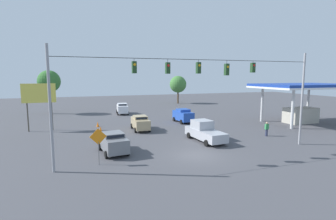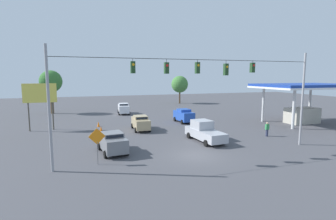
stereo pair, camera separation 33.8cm
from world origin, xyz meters
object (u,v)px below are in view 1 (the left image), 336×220
Objects in this scene: traffic_cone_third at (104,134)px; pedestrian at (267,129)px; pickup_truck_silver_crossing_near at (205,132)px; roadside_billboard at (39,97)px; tree_horizon_left at (178,84)px; sedan_white_withflow_deep at (122,108)px; sedan_grey_parked_shoulder at (113,142)px; gas_station at (302,95)px; overhead_signal_span at (198,88)px; traffic_cone_fifth at (98,124)px; traffic_cone_nearest at (109,149)px; traffic_cone_second at (105,141)px; work_zone_sign at (98,139)px; tree_horizon_right at (49,82)px; traffic_cone_fourth at (101,129)px; sedan_tan_withflow_mid at (140,123)px; sedan_blue_oncoming_far at (183,115)px.

traffic_cone_third is 0.43× the size of pedestrian.
pickup_truck_silver_crossing_near is at bearing -3.04° from pedestrian.
pickup_truck_silver_crossing_near is 20.50m from roadside_billboard.
sedan_white_withflow_deep is at bearing 39.89° from tree_horizon_left.
roadside_billboard reaches higher than traffic_cone_third.
roadside_billboard is (7.16, -12.48, 3.30)m from sedan_grey_parked_shoulder.
gas_station is 35.43m from roadside_billboard.
overhead_signal_span reaches higher than traffic_cone_fifth.
traffic_cone_nearest is (9.98, 1.09, -0.63)m from pickup_truck_silver_crossing_near.
gas_station is (-18.05, -4.81, 3.12)m from pickup_truck_silver_crossing_near.
sedan_grey_parked_shoulder is 6.16× the size of traffic_cone_second.
tree_horizon_right reaches higher than work_zone_sign.
traffic_cone_fourth is (5.11, 14.13, -0.65)m from sedan_white_withflow_deep.
sedan_grey_parked_shoulder is 6.16× the size of traffic_cone_fourth.
traffic_cone_fifth is (9.90, -11.52, -0.63)m from pickup_truck_silver_crossing_near.
traffic_cone_fifth is (4.86, -3.94, -0.61)m from sedan_tan_withflow_mid.
sedan_white_withflow_deep reaches higher than traffic_cone_second.
sedan_grey_parked_shoulder reaches higher than sedan_tan_withflow_mid.
traffic_cone_third is 1.00× the size of traffic_cone_fourth.
traffic_cone_fifth is at bearing 48.71° from tree_horizon_left.
sedan_grey_parked_shoulder is at bearing 119.84° from roadside_billboard.
traffic_cone_second is 26.39m from tree_horizon_right.
roadside_billboard is (34.82, -6.51, 0.16)m from gas_station.
sedan_blue_oncoming_far is 17.28m from gas_station.
tree_horizon_right reaches higher than traffic_cone_nearest.
traffic_cone_nearest is (6.98, -3.35, -5.44)m from overhead_signal_span.
traffic_cone_second is 12.16m from roadside_billboard.
sedan_blue_oncoming_far is at bearing -21.00° from gas_station.
tree_horizon_left is at bearing -122.32° from traffic_cone_second.
overhead_signal_span is 8.96m from work_zone_sign.
sedan_grey_parked_shoulder is 9.68m from pickup_truck_silver_crossing_near.
pickup_truck_silver_crossing_near is 0.73× the size of tree_horizon_right.
traffic_cone_second is 0.05× the size of gas_station.
traffic_cone_fourth is at bearing 155.05° from roadside_billboard.
sedan_white_withflow_deep is 2.64× the size of pedestrian.
gas_station is at bearing 159.00° from sedan_blue_oncoming_far.
work_zone_sign reaches higher than sedan_tan_withflow_mid.
work_zone_sign is at bearing 16.69° from gas_station.
overhead_signal_span is 4.02× the size of pickup_truck_silver_crossing_near.
traffic_cone_nearest and traffic_cone_third have the same top height.
sedan_tan_withflow_mid is 7.49m from traffic_cone_second.
traffic_cone_nearest is 0.05× the size of gas_station.
sedan_white_withflow_deep reaches higher than traffic_cone_fourth.
sedan_tan_withflow_mid reaches higher than traffic_cone_third.
work_zone_sign is at bearing 48.18° from sedan_blue_oncoming_far.
sedan_white_withflow_deep is 6.13× the size of traffic_cone_fourth.
traffic_cone_nearest is 42.65m from tree_horizon_left.
tree_horizon_right is at bearing -48.17° from pedestrian.
overhead_signal_span reaches higher than roadside_billboard.
pickup_truck_silver_crossing_near is (-3.00, -4.44, -4.81)m from overhead_signal_span.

